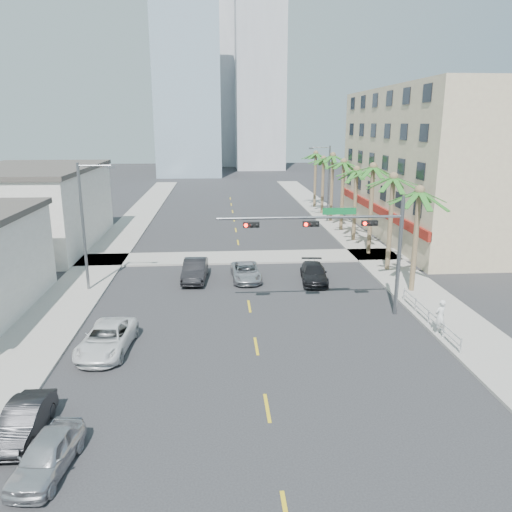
{
  "coord_description": "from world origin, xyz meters",
  "views": [
    {
      "loc": [
        -1.87,
        -20.45,
        11.56
      ],
      "look_at": [
        0.41,
        9.6,
        3.5
      ],
      "focal_mm": 35.0,
      "sensor_mm": 36.0,
      "label": 1
    }
  ],
  "objects": [
    {
      "name": "palm_tree_0",
      "position": [
        11.6,
        12.0,
        7.08
      ],
      "size": [
        4.8,
        4.8,
        7.8
      ],
      "color": "brown",
      "rests_on": "ground"
    },
    {
      "name": "building_left_far",
      "position": [
        -19.5,
        28.0,
        3.6
      ],
      "size": [
        11.0,
        18.0,
        7.2
      ],
      "primitive_type": "cube",
      "color": "beige",
      "rests_on": "ground"
    },
    {
      "name": "ground",
      "position": [
        0.0,
        0.0,
        0.0
      ],
      "size": [
        260.0,
        260.0,
        0.0
      ],
      "primitive_type": "plane",
      "color": "#262628",
      "rests_on": "ground"
    },
    {
      "name": "car_parked_near",
      "position": [
        -7.86,
        -5.33,
        0.65
      ],
      "size": [
        2.03,
        3.96,
        1.29
      ],
      "primitive_type": "imported",
      "rotation": [
        0.0,
        0.0,
        -0.14
      ],
      "color": "silver",
      "rests_on": "ground"
    },
    {
      "name": "palm_tree_7",
      "position": [
        11.6,
        48.4,
        7.43
      ],
      "size": [
        4.8,
        4.8,
        8.16
      ],
      "color": "brown",
      "rests_on": "ground"
    },
    {
      "name": "guardrail",
      "position": [
        10.3,
        6.0,
        0.67
      ],
      "size": [
        0.08,
        8.08,
        1.0
      ],
      "color": "silver",
      "rests_on": "ground"
    },
    {
      "name": "streetlight_right",
      "position": [
        11.0,
        38.0,
        5.06
      ],
      "size": [
        2.55,
        0.25,
        9.0
      ],
      "color": "slate",
      "rests_on": "ground"
    },
    {
      "name": "tower_far_right",
      "position": [
        9.0,
        110.0,
        30.0
      ],
      "size": [
        12.0,
        12.0,
        60.0
      ],
      "primitive_type": "cube",
      "color": "#ADADB2",
      "rests_on": "ground"
    },
    {
      "name": "palm_tree_2",
      "position": [
        11.6,
        22.4,
        7.78
      ],
      "size": [
        4.8,
        4.8,
        8.52
      ],
      "color": "brown",
      "rests_on": "ground"
    },
    {
      "name": "pedestrian",
      "position": [
        10.3,
        4.57,
        1.14
      ],
      "size": [
        0.85,
        0.72,
        1.99
      ],
      "primitive_type": "imported",
      "rotation": [
        0.0,
        0.0,
        3.55
      ],
      "color": "silver",
      "rests_on": "sidewalk_right"
    },
    {
      "name": "palm_tree_3",
      "position": [
        11.6,
        27.6,
        7.08
      ],
      "size": [
        4.8,
        4.8,
        7.8
      ],
      "color": "brown",
      "rests_on": "ground"
    },
    {
      "name": "car_parked_mid",
      "position": [
        -9.4,
        -3.18,
        0.63
      ],
      "size": [
        1.39,
        3.86,
        1.27
      ],
      "primitive_type": "imported",
      "rotation": [
        0.0,
        0.0,
        -0.01
      ],
      "color": "black",
      "rests_on": "ground"
    },
    {
      "name": "building_right",
      "position": [
        21.99,
        30.0,
        7.5
      ],
      "size": [
        15.25,
        28.0,
        15.0
      ],
      "color": "tan",
      "rests_on": "ground"
    },
    {
      "name": "palm_tree_4",
      "position": [
        11.6,
        32.8,
        7.43
      ],
      "size": [
        4.8,
        4.8,
        8.16
      ],
      "color": "brown",
      "rests_on": "ground"
    },
    {
      "name": "tower_far_center",
      "position": [
        -3.0,
        125.0,
        21.0
      ],
      "size": [
        16.0,
        16.0,
        42.0
      ],
      "primitive_type": "cube",
      "color": "#ADADB2",
      "rests_on": "ground"
    },
    {
      "name": "palm_tree_1",
      "position": [
        11.6,
        17.2,
        7.43
      ],
      "size": [
        4.8,
        4.8,
        8.16
      ],
      "color": "brown",
      "rests_on": "ground"
    },
    {
      "name": "car_lane_center",
      "position": [
        0.11,
        15.7,
        0.63
      ],
      "size": [
        2.28,
        4.63,
        1.26
      ],
      "primitive_type": "imported",
      "rotation": [
        0.0,
        0.0,
        0.04
      ],
      "color": "#B3B3B8",
      "rests_on": "ground"
    },
    {
      "name": "palm_tree_6",
      "position": [
        11.6,
        43.2,
        7.08
      ],
      "size": [
        4.8,
        4.8,
        7.8
      ],
      "color": "brown",
      "rests_on": "ground"
    },
    {
      "name": "streetlight_left",
      "position": [
        -11.0,
        14.0,
        5.06
      ],
      "size": [
        2.55,
        0.25,
        9.0
      ],
      "color": "slate",
      "rests_on": "ground"
    },
    {
      "name": "car_lane_right",
      "position": [
        5.16,
        14.85,
        0.67
      ],
      "size": [
        2.31,
        4.77,
        1.34
      ],
      "primitive_type": "imported",
      "rotation": [
        0.0,
        0.0,
        -0.1
      ],
      "color": "black",
      "rests_on": "ground"
    },
    {
      "name": "traffic_signal_mast",
      "position": [
        5.78,
        7.95,
        5.06
      ],
      "size": [
        11.12,
        0.54,
        7.2
      ],
      "color": "slate",
      "rests_on": "ground"
    },
    {
      "name": "sidewalk_cross",
      "position": [
        0.0,
        22.0,
        0.07
      ],
      "size": [
        80.0,
        4.0,
        0.15
      ],
      "primitive_type": "cube",
      "color": "gray",
      "rests_on": "ground"
    },
    {
      "name": "palm_tree_5",
      "position": [
        11.6,
        38.0,
        7.78
      ],
      "size": [
        4.8,
        4.8,
        8.52
      ],
      "color": "brown",
      "rests_on": "ground"
    },
    {
      "name": "sidewalk_right",
      "position": [
        12.0,
        20.0,
        0.07
      ],
      "size": [
        4.0,
        120.0,
        0.15
      ],
      "primitive_type": "cube",
      "color": "gray",
      "rests_on": "ground"
    },
    {
      "name": "car_lane_left",
      "position": [
        -3.75,
        15.91,
        0.79
      ],
      "size": [
        1.93,
        4.89,
        1.58
      ],
      "primitive_type": "imported",
      "rotation": [
        0.0,
        0.0,
        -0.05
      ],
      "color": "black",
      "rests_on": "ground"
    },
    {
      "name": "car_parked_far",
      "position": [
        -7.8,
        3.97,
        0.7
      ],
      "size": [
        2.75,
        5.22,
        1.4
      ],
      "primitive_type": "imported",
      "rotation": [
        0.0,
        0.0,
        -0.09
      ],
      "color": "white",
      "rests_on": "ground"
    },
    {
      "name": "tower_far_left",
      "position": [
        -8.0,
        95.0,
        24.0
      ],
      "size": [
        14.0,
        14.0,
        48.0
      ],
      "primitive_type": "cube",
      "color": "#99B2C6",
      "rests_on": "ground"
    },
    {
      "name": "sidewalk_left",
      "position": [
        -12.0,
        20.0,
        0.07
      ],
      "size": [
        4.0,
        120.0,
        0.15
      ],
      "primitive_type": "cube",
      "color": "gray",
      "rests_on": "ground"
    }
  ]
}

